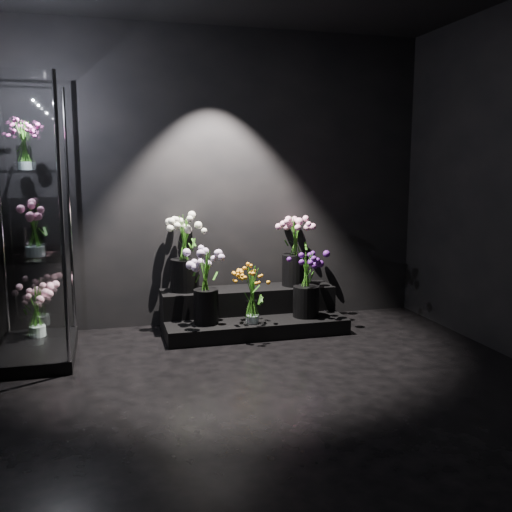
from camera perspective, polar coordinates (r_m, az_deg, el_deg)
name	(u,v)px	position (r m, az deg, el deg)	size (l,w,h in m)	color
floor	(286,399)	(3.90, 2.98, -14.06)	(4.00, 4.00, 0.00)	black
wall_back	(223,179)	(5.52, -3.35, 7.72)	(4.00, 4.00, 0.00)	black
wall_front	(502,211)	(1.80, 23.40, 4.11)	(4.00, 4.00, 0.00)	black
display_riser	(251,312)	(5.42, -0.54, -5.64)	(1.66, 0.74, 0.37)	black
display_case	(29,223)	(4.77, -21.78, 3.12)	(0.59, 0.99, 2.18)	black
bouquet_orange_bells	(252,294)	(5.04, -0.37, -3.81)	(0.28, 0.28, 0.51)	white
bouquet_lilac	(206,281)	(5.04, -5.05, -2.49)	(0.41, 0.41, 0.64)	black
bouquet_purple	(306,281)	(5.28, 5.05, -2.56)	(0.42, 0.42, 0.59)	black
bouquet_cream_roses	(184,248)	(5.31, -7.17, 0.76)	(0.47, 0.47, 0.71)	black
bouquet_pink_roses	(296,247)	(5.53, 3.97, 0.89)	(0.43, 0.43, 0.66)	black
bouquet_case_pink	(34,229)	(4.59, -21.31, 2.50)	(0.35, 0.35, 0.39)	white
bouquet_case_magenta	(24,145)	(4.92, -22.22, 10.27)	(0.28, 0.28, 0.38)	white
bouquet_case_base_pink	(36,309)	(5.13, -21.13, -4.99)	(0.41, 0.41, 0.44)	white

